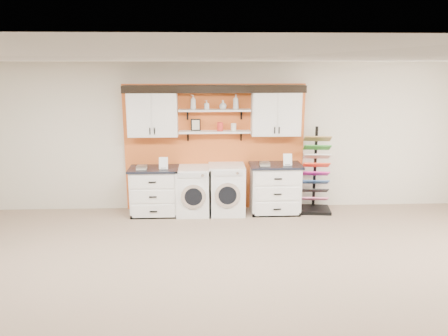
{
  "coord_description": "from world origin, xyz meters",
  "views": [
    {
      "loc": [
        -0.19,
        -4.21,
        2.79
      ],
      "look_at": [
        0.1,
        2.3,
        1.2
      ],
      "focal_mm": 35.0,
      "sensor_mm": 36.0,
      "label": 1
    }
  ],
  "objects_px": {
    "base_cabinet_right": "(275,188)",
    "sample_rack": "(315,185)",
    "washer": "(194,191)",
    "base_cabinet_left": "(155,191)",
    "dryer": "(227,189)"
  },
  "relations": [
    {
      "from": "sample_rack",
      "to": "base_cabinet_right",
      "type": "bearing_deg",
      "value": -170.82
    },
    {
      "from": "washer",
      "to": "dryer",
      "type": "bearing_deg",
      "value": 0.0
    },
    {
      "from": "base_cabinet_left",
      "to": "sample_rack",
      "type": "bearing_deg",
      "value": 0.65
    },
    {
      "from": "washer",
      "to": "sample_rack",
      "type": "distance_m",
      "value": 2.31
    },
    {
      "from": "washer",
      "to": "sample_rack",
      "type": "bearing_deg",
      "value": 0.94
    },
    {
      "from": "base_cabinet_right",
      "to": "washer",
      "type": "height_order",
      "value": "base_cabinet_right"
    },
    {
      "from": "base_cabinet_right",
      "to": "base_cabinet_left",
      "type": "bearing_deg",
      "value": 180.0
    },
    {
      "from": "washer",
      "to": "sample_rack",
      "type": "height_order",
      "value": "sample_rack"
    },
    {
      "from": "base_cabinet_left",
      "to": "washer",
      "type": "height_order",
      "value": "base_cabinet_left"
    },
    {
      "from": "base_cabinet_right",
      "to": "sample_rack",
      "type": "bearing_deg",
      "value": 2.54
    },
    {
      "from": "sample_rack",
      "to": "dryer",
      "type": "bearing_deg",
      "value": -172.08
    },
    {
      "from": "base_cabinet_right",
      "to": "sample_rack",
      "type": "height_order",
      "value": "sample_rack"
    },
    {
      "from": "dryer",
      "to": "sample_rack",
      "type": "height_order",
      "value": "sample_rack"
    },
    {
      "from": "base_cabinet_left",
      "to": "dryer",
      "type": "xyz_separation_m",
      "value": [
        1.34,
        -0.0,
        0.02
      ]
    },
    {
      "from": "base_cabinet_left",
      "to": "base_cabinet_right",
      "type": "bearing_deg",
      "value": -0.0
    }
  ]
}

